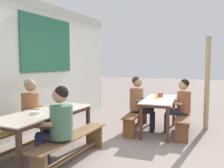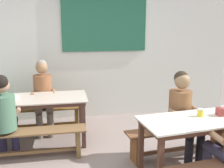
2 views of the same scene
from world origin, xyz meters
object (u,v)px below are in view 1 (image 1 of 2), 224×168
dining_table_near (159,102)px  wooden_support_post (207,83)px  bench_far_back (22,136)px  person_left_back_turned (58,121)px  bench_near_back (136,118)px  person_right_near_table (140,100)px  bench_near_front (183,121)px  person_center_facing (33,109)px  tissue_box (160,95)px  bench_far_front (72,145)px  condiment_jar (156,96)px  person_near_front (180,103)px  soup_bowl (36,113)px  dining_table_far (45,116)px

dining_table_near → wooden_support_post: (0.71, -0.95, 0.42)m
bench_far_back → person_left_back_turned: (-0.25, -1.00, 0.43)m
bench_near_back → person_right_near_table: bearing=-83.8°
bench_near_front → person_center_facing: 3.17m
bench_near_back → bench_near_front: same height
person_left_back_turned → wooden_support_post: (3.23, -1.81, 0.38)m
person_left_back_turned → tissue_box: person_left_back_turned is taller
bench_far_front → wooden_support_post: size_ratio=0.79×
bench_far_back → bench_near_back: 2.58m
tissue_box → condiment_jar: 0.29m
person_near_front → soup_bowl: 3.14m
bench_far_front → bench_near_back: 2.21m
dining_table_near → person_near_front: person_near_front is taller
person_left_back_turned → bench_far_back: bearing=76.0°
bench_far_front → bench_near_front: size_ratio=1.16×
bench_near_back → condiment_jar: size_ratio=16.01×
bench_far_front → person_near_front: person_near_front is taller
dining_table_near → condiment_jar: (-0.01, 0.07, 0.13)m
bench_far_front → wooden_support_post: 3.54m
bench_far_back → person_near_front: bearing=-43.9°
soup_bowl → person_near_front: bearing=-34.7°
person_near_front → person_center_facing: bearing=134.2°
bench_far_front → person_right_near_table: person_right_near_table is taller
dining_table_near → tissue_box: tissue_box is taller
dining_table_near → person_right_near_table: (-0.06, 0.45, 0.04)m
dining_table_far → bench_near_front: bearing=-38.6°
soup_bowl → wooden_support_post: bearing=-35.9°
bench_far_back → bench_near_front: 3.34m
soup_bowl → wooden_support_post: 3.93m
person_near_front → soup_bowl: (-2.58, 1.79, 0.10)m
dining_table_far → soup_bowl: bearing=175.1°
condiment_jar → soup_bowl: condiment_jar is taller
dining_table_near → bench_near_back: (-0.06, 0.53, -0.40)m
person_center_facing → wooden_support_post: (2.76, -2.75, 0.37)m
person_left_back_turned → tissue_box: 2.92m
dining_table_far → wooden_support_post: (2.98, -2.28, 0.41)m
bench_far_back → bench_far_front: bearing=-89.4°
bench_near_front → person_near_front: person_near_front is taller
dining_table_near → tissue_box: (0.29, 0.05, 0.14)m
person_center_facing → person_right_near_table: person_center_facing is taller
dining_table_far → dining_table_near: 2.63m
bench_far_front → wooden_support_post: (2.97, -1.75, 0.81)m
dining_table_far → bench_far_front: dining_table_far is taller
bench_far_front → condiment_jar: condiment_jar is taller
bench_near_front → bench_far_front: bearing=150.2°
bench_far_back → soup_bowl: (-0.19, -0.51, 0.50)m
bench_near_back → person_left_back_turned: (-2.45, 0.34, 0.43)m
condiment_jar → tissue_box: bearing=-3.1°
condiment_jar → dining_table_far: bearing=150.8°
bench_far_back → person_left_back_turned: bearing=-104.0°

